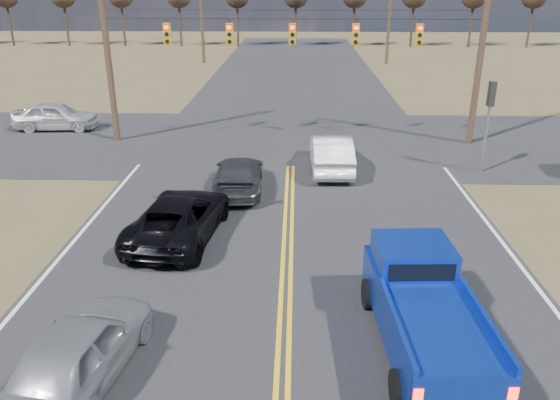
{
  "coord_description": "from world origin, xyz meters",
  "views": [
    {
      "loc": [
        0.23,
        -9.01,
        7.78
      ],
      "look_at": [
        -0.24,
        6.4,
        1.5
      ],
      "focal_mm": 35.0,
      "sensor_mm": 36.0,
      "label": 1
    }
  ],
  "objects_px": {
    "black_suv": "(179,217)",
    "silver_suv": "(81,350)",
    "white_car_queue": "(331,152)",
    "cross_car_west": "(56,116)",
    "dgrey_car_queue": "(239,174)",
    "pickup_truck": "(424,308)"
  },
  "relations": [
    {
      "from": "pickup_truck",
      "to": "cross_car_west",
      "type": "height_order",
      "value": "pickup_truck"
    },
    {
      "from": "black_suv",
      "to": "silver_suv",
      "type": "bearing_deg",
      "value": 91.26
    },
    {
      "from": "white_car_queue",
      "to": "pickup_truck",
      "type": "bearing_deg",
      "value": 95.26
    },
    {
      "from": "silver_suv",
      "to": "white_car_queue",
      "type": "bearing_deg",
      "value": -104.94
    },
    {
      "from": "silver_suv",
      "to": "dgrey_car_queue",
      "type": "distance_m",
      "value": 11.24
    },
    {
      "from": "black_suv",
      "to": "white_car_queue",
      "type": "xyz_separation_m",
      "value": [
        5.22,
        6.86,
        0.07
      ]
    },
    {
      "from": "silver_suv",
      "to": "pickup_truck",
      "type": "bearing_deg",
      "value": -160.83
    },
    {
      "from": "pickup_truck",
      "to": "cross_car_west",
      "type": "bearing_deg",
      "value": 127.93
    },
    {
      "from": "pickup_truck",
      "to": "dgrey_car_queue",
      "type": "height_order",
      "value": "pickup_truck"
    },
    {
      "from": "pickup_truck",
      "to": "white_car_queue",
      "type": "xyz_separation_m",
      "value": [
        -1.37,
        12.25,
        -0.18
      ]
    },
    {
      "from": "silver_suv",
      "to": "dgrey_car_queue",
      "type": "bearing_deg",
      "value": -92.54
    },
    {
      "from": "dgrey_car_queue",
      "to": "cross_car_west",
      "type": "relative_size",
      "value": 1.01
    },
    {
      "from": "silver_suv",
      "to": "cross_car_west",
      "type": "distance_m",
      "value": 21.87
    },
    {
      "from": "cross_car_west",
      "to": "dgrey_car_queue",
      "type": "bearing_deg",
      "value": -132.95
    },
    {
      "from": "white_car_queue",
      "to": "dgrey_car_queue",
      "type": "distance_m",
      "value": 4.56
    },
    {
      "from": "white_car_queue",
      "to": "cross_car_west",
      "type": "bearing_deg",
      "value": -24.53
    },
    {
      "from": "black_suv",
      "to": "cross_car_west",
      "type": "height_order",
      "value": "cross_car_west"
    },
    {
      "from": "white_car_queue",
      "to": "cross_car_west",
      "type": "height_order",
      "value": "white_car_queue"
    },
    {
      "from": "black_suv",
      "to": "dgrey_car_queue",
      "type": "bearing_deg",
      "value": -102.14
    },
    {
      "from": "pickup_truck",
      "to": "black_suv",
      "type": "relative_size",
      "value": 1.05
    },
    {
      "from": "black_suv",
      "to": "cross_car_west",
      "type": "relative_size",
      "value": 1.14
    },
    {
      "from": "black_suv",
      "to": "cross_car_west",
      "type": "distance_m",
      "value": 16.31
    }
  ]
}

